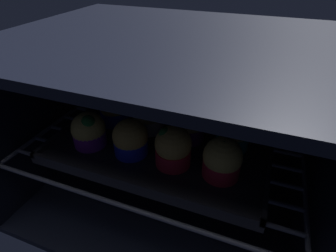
{
  "coord_description": "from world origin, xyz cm",
  "views": [
    {
      "loc": [
        16.89,
        -21.24,
        47.78
      ],
      "look_at": [
        0.0,
        22.3,
        17.09
      ],
      "focal_mm": 28.78,
      "sensor_mm": 36.0,
      "label": 1
    }
  ],
  "objects_px": {
    "muffin_row0_col2": "(173,147)",
    "muffin_row0_col3": "(222,160)",
    "muffin_row1_col2": "(189,124)",
    "muffin_row1_col3": "(233,131)",
    "muffin_row0_col0": "(89,131)",
    "muffin_row2_col2": "(200,106)",
    "muffin_row2_col3": "(237,112)",
    "muffin_row2_col1": "(165,98)",
    "muffin_row1_col1": "(149,114)",
    "baking_tray": "(168,135)",
    "muffin_row1_col0": "(114,110)",
    "muffin_row0_col1": "(130,139)",
    "muffin_row2_col0": "(131,91)"
  },
  "relations": [
    {
      "from": "muffin_row1_col2",
      "to": "muffin_row2_col2",
      "type": "xyz_separation_m",
      "value": [
        -0.0,
        0.09,
        -0.0
      ]
    },
    {
      "from": "muffin_row1_col2",
      "to": "muffin_row2_col2",
      "type": "relative_size",
      "value": 1.07
    },
    {
      "from": "muffin_row0_col3",
      "to": "muffin_row2_col1",
      "type": "distance_m",
      "value": 0.24
    },
    {
      "from": "baking_tray",
      "to": "muffin_row2_col2",
      "type": "height_order",
      "value": "muffin_row2_col2"
    },
    {
      "from": "baking_tray",
      "to": "muffin_row0_col0",
      "type": "relative_size",
      "value": 5.83
    },
    {
      "from": "muffin_row0_col0",
      "to": "muffin_row2_col0",
      "type": "height_order",
      "value": "muffin_row2_col0"
    },
    {
      "from": "muffin_row0_col1",
      "to": "muffin_row1_col2",
      "type": "distance_m",
      "value": 0.12
    },
    {
      "from": "muffin_row1_col1",
      "to": "muffin_row1_col2",
      "type": "distance_m",
      "value": 0.09
    },
    {
      "from": "muffin_row2_col2",
      "to": "muffin_row0_col1",
      "type": "bearing_deg",
      "value": -116.62
    },
    {
      "from": "muffin_row1_col1",
      "to": "muffin_row0_col1",
      "type": "bearing_deg",
      "value": -88.94
    },
    {
      "from": "muffin_row1_col3",
      "to": "muffin_row2_col1",
      "type": "distance_m",
      "value": 0.19
    },
    {
      "from": "baking_tray",
      "to": "muffin_row2_col0",
      "type": "distance_m",
      "value": 0.16
    },
    {
      "from": "muffin_row1_col2",
      "to": "muffin_row2_col1",
      "type": "xyz_separation_m",
      "value": [
        -0.08,
        0.08,
        0.0
      ]
    },
    {
      "from": "muffin_row0_col2",
      "to": "muffin_row2_col1",
      "type": "xyz_separation_m",
      "value": [
        -0.08,
        0.17,
        -0.0
      ]
    },
    {
      "from": "muffin_row0_col2",
      "to": "baking_tray",
      "type": "bearing_deg",
      "value": 116.48
    },
    {
      "from": "muffin_row0_col3",
      "to": "muffin_row1_col1",
      "type": "distance_m",
      "value": 0.19
    },
    {
      "from": "muffin_row0_col1",
      "to": "muffin_row0_col3",
      "type": "bearing_deg",
      "value": 0.43
    },
    {
      "from": "muffin_row2_col1",
      "to": "muffin_row0_col1",
      "type": "bearing_deg",
      "value": -90.99
    },
    {
      "from": "muffin_row2_col2",
      "to": "muffin_row0_col2",
      "type": "bearing_deg",
      "value": -90.44
    },
    {
      "from": "muffin_row0_col0",
      "to": "muffin_row2_col2",
      "type": "height_order",
      "value": "muffin_row0_col0"
    },
    {
      "from": "muffin_row0_col1",
      "to": "muffin_row2_col0",
      "type": "height_order",
      "value": "muffin_row2_col0"
    },
    {
      "from": "muffin_row2_col1",
      "to": "muffin_row2_col0",
      "type": "bearing_deg",
      "value": 176.68
    },
    {
      "from": "muffin_row2_col1",
      "to": "muffin_row0_col2",
      "type": "bearing_deg",
      "value": -64.07
    },
    {
      "from": "baking_tray",
      "to": "muffin_row2_col3",
      "type": "xyz_separation_m",
      "value": [
        0.13,
        0.09,
        0.04
      ]
    },
    {
      "from": "muffin_row1_col2",
      "to": "muffin_row1_col3",
      "type": "relative_size",
      "value": 0.99
    },
    {
      "from": "muffin_row1_col0",
      "to": "muffin_row2_col0",
      "type": "relative_size",
      "value": 0.89
    },
    {
      "from": "muffin_row0_col2",
      "to": "muffin_row1_col0",
      "type": "height_order",
      "value": "muffin_row0_col2"
    },
    {
      "from": "muffin_row2_col2",
      "to": "muffin_row1_col1",
      "type": "bearing_deg",
      "value": -135.58
    },
    {
      "from": "muffin_row0_col3",
      "to": "muffin_row1_col3",
      "type": "bearing_deg",
      "value": 88.17
    },
    {
      "from": "muffin_row0_col0",
      "to": "muffin_row0_col1",
      "type": "distance_m",
      "value": 0.09
    },
    {
      "from": "muffin_row2_col0",
      "to": "muffin_row2_col2",
      "type": "height_order",
      "value": "muffin_row2_col0"
    },
    {
      "from": "muffin_row0_col1",
      "to": "muffin_row1_col0",
      "type": "bearing_deg",
      "value": 134.96
    },
    {
      "from": "muffin_row1_col3",
      "to": "muffin_row2_col0",
      "type": "relative_size",
      "value": 0.96
    },
    {
      "from": "muffin_row1_col0",
      "to": "muffin_row2_col2",
      "type": "bearing_deg",
      "value": 27.25
    },
    {
      "from": "muffin_row1_col2",
      "to": "muffin_row2_col1",
      "type": "bearing_deg",
      "value": 135.37
    },
    {
      "from": "muffin_row0_col1",
      "to": "muffin_row0_col2",
      "type": "distance_m",
      "value": 0.08
    },
    {
      "from": "muffin_row2_col3",
      "to": "muffin_row1_col1",
      "type": "bearing_deg",
      "value": -153.63
    },
    {
      "from": "muffin_row0_col3",
      "to": "muffin_row1_col3",
      "type": "relative_size",
      "value": 0.96
    },
    {
      "from": "baking_tray",
      "to": "muffin_row0_col2",
      "type": "distance_m",
      "value": 0.1
    },
    {
      "from": "muffin_row0_col3",
      "to": "muffin_row1_col3",
      "type": "height_order",
      "value": "muffin_row1_col3"
    },
    {
      "from": "muffin_row0_col2",
      "to": "muffin_row0_col3",
      "type": "relative_size",
      "value": 1.05
    },
    {
      "from": "muffin_row0_col1",
      "to": "muffin_row0_col2",
      "type": "height_order",
      "value": "muffin_row0_col2"
    },
    {
      "from": "muffin_row0_col2",
      "to": "muffin_row2_col1",
      "type": "bearing_deg",
      "value": 115.93
    },
    {
      "from": "muffin_row0_col3",
      "to": "muffin_row2_col3",
      "type": "xyz_separation_m",
      "value": [
        -0.0,
        0.17,
        0.0
      ]
    },
    {
      "from": "muffin_row0_col2",
      "to": "muffin_row1_col0",
      "type": "relative_size",
      "value": 1.1
    },
    {
      "from": "muffin_row1_col0",
      "to": "muffin_row1_col1",
      "type": "relative_size",
      "value": 0.88
    },
    {
      "from": "muffin_row2_col1",
      "to": "muffin_row2_col3",
      "type": "bearing_deg",
      "value": 0.93
    },
    {
      "from": "baking_tray",
      "to": "muffin_row0_col2",
      "type": "xyz_separation_m",
      "value": [
        0.04,
        -0.08,
        0.04
      ]
    },
    {
      "from": "muffin_row2_col0",
      "to": "muffin_row2_col3",
      "type": "xyz_separation_m",
      "value": [
        0.26,
        -0.0,
        -0.0
      ]
    },
    {
      "from": "muffin_row0_col0",
      "to": "muffin_row0_col3",
      "type": "xyz_separation_m",
      "value": [
        0.26,
        0.01,
        0.0
      ]
    }
  ]
}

